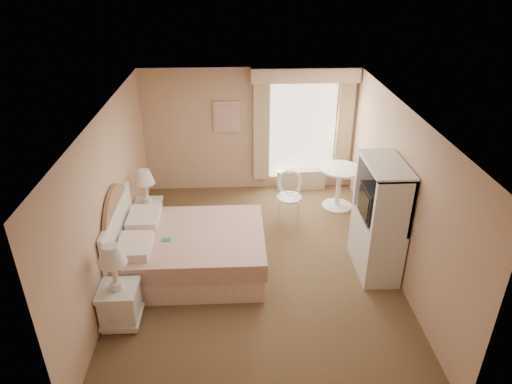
{
  "coord_description": "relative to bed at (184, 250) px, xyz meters",
  "views": [
    {
      "loc": [
        -0.29,
        -5.85,
        4.35
      ],
      "look_at": [
        0.01,
        0.3,
        1.14
      ],
      "focal_mm": 32.0,
      "sensor_mm": 36.0,
      "label": 1
    }
  ],
  "objects": [
    {
      "name": "room",
      "position": [
        1.12,
        0.06,
        0.88
      ],
      "size": [
        4.21,
        5.51,
        2.51
      ],
      "color": "brown",
      "rests_on": "ground"
    },
    {
      "name": "window",
      "position": [
        2.17,
        2.72,
        0.97
      ],
      "size": [
        2.05,
        0.22,
        2.51
      ],
      "color": "white",
      "rests_on": "room"
    },
    {
      "name": "framed_art",
      "position": [
        0.67,
        2.78,
        1.18
      ],
      "size": [
        0.52,
        0.04,
        0.62
      ],
      "color": "#D7B184",
      "rests_on": "room"
    },
    {
      "name": "bed",
      "position": [
        0.0,
        0.0,
        0.0
      ],
      "size": [
        2.21,
        1.74,
        1.54
      ],
      "color": "tan",
      "rests_on": "room"
    },
    {
      "name": "nightstand_near",
      "position": [
        -0.72,
        -1.12,
        0.09
      ],
      "size": [
        0.5,
        0.5,
        1.21
      ],
      "color": "white",
      "rests_on": "room"
    },
    {
      "name": "nightstand_far",
      "position": [
        -0.72,
        1.22,
        0.06
      ],
      "size": [
        0.47,
        0.47,
        1.14
      ],
      "color": "white",
      "rests_on": "room"
    },
    {
      "name": "round_table",
      "position": [
        2.77,
        1.88,
        0.18
      ],
      "size": [
        0.78,
        0.78,
        0.82
      ],
      "color": "silver",
      "rests_on": "room"
    },
    {
      "name": "cafe_chair",
      "position": [
        1.78,
        1.48,
        0.17
      ],
      "size": [
        0.5,
        0.5,
        0.93
      ],
      "rotation": [
        0.0,
        0.0,
        -0.12
      ],
      "color": "silver",
      "rests_on": "room"
    },
    {
      "name": "armoire",
      "position": [
        2.93,
        -0.09,
        0.37
      ],
      "size": [
        0.54,
        1.08,
        1.79
      ],
      "color": "white",
      "rests_on": "room"
    }
  ]
}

